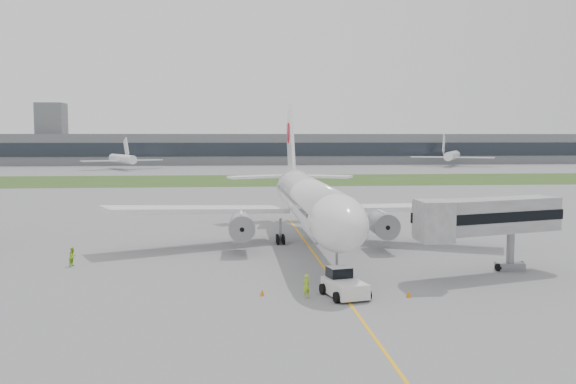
{
  "coord_description": "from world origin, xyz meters",
  "views": [
    {
      "loc": [
        -9.26,
        -69.73,
        13.04
      ],
      "look_at": [
        -2.73,
        2.0,
        6.74
      ],
      "focal_mm": 40.0,
      "sensor_mm": 36.0,
      "label": 1
    }
  ],
  "objects": [
    {
      "name": "distant_aircraft_right",
      "position": [
        86.43,
        199.35,
        0.0
      ],
      "size": [
        45.03,
        43.09,
        13.42
      ],
      "primitive_type": null,
      "rotation": [
        0.0,
        0.0,
        -0.45
      ],
      "color": "white",
      "rests_on": "ground"
    },
    {
      "name": "safety_cone_right",
      "position": [
        5.12,
        -19.79,
        0.29
      ],
      "size": [
        0.43,
        0.43,
        0.58
      ],
      "primitive_type": "cone",
      "color": "orange",
      "rests_on": "ground"
    },
    {
      "name": "ground_crew_far",
      "position": [
        -25.03,
        -4.53,
        0.95
      ],
      "size": [
        1.0,
        1.12,
        1.91
      ],
      "primitive_type": "imported",
      "rotation": [
        0.0,
        0.0,
        1.22
      ],
      "color": "#95D323",
      "rests_on": "ground"
    },
    {
      "name": "apron_markings",
      "position": [
        0.0,
        -5.0,
        0.0
      ],
      "size": [
        70.0,
        70.0,
        0.04
      ],
      "primitive_type": null,
      "color": "#FFB116",
      "rests_on": "ground"
    },
    {
      "name": "jet_bridge",
      "position": [
        14.12,
        -12.23,
        5.45
      ],
      "size": [
        15.45,
        8.77,
        7.36
      ],
      "rotation": [
        0.0,
        0.0,
        0.31
      ],
      "color": "#B4B4B7",
      "rests_on": "ground"
    },
    {
      "name": "airliner",
      "position": [
        0.0,
        4.87,
        5.66
      ],
      "size": [
        48.13,
        53.95,
        17.88
      ],
      "color": "white",
      "rests_on": "ground"
    },
    {
      "name": "ground_crew_near",
      "position": [
        -3.19,
        -19.18,
        0.97
      ],
      "size": [
        0.84,
        0.8,
        1.94
      ],
      "primitive_type": "imported",
      "rotation": [
        0.0,
        0.0,
        3.81
      ],
      "color": "#A6DA24",
      "rests_on": "ground"
    },
    {
      "name": "safety_cone_left",
      "position": [
        -6.7,
        -18.25,
        0.28
      ],
      "size": [
        0.4,
        0.4,
        0.56
      ],
      "primitive_type": "cone",
      "color": "orange",
      "rests_on": "ground"
    },
    {
      "name": "distant_aircraft_left",
      "position": [
        -51.06,
        185.47,
        0.0
      ],
      "size": [
        40.41,
        38.62,
        12.08
      ],
      "primitive_type": null,
      "rotation": [
        0.0,
        0.0,
        0.44
      ],
      "color": "white",
      "rests_on": "ground"
    },
    {
      "name": "terminal_building",
      "position": [
        0.0,
        229.87,
        7.0
      ],
      "size": [
        320.0,
        22.3,
        14.0
      ],
      "color": "slate",
      "rests_on": "ground"
    },
    {
      "name": "ground",
      "position": [
        0.0,
        0.0,
        0.0
      ],
      "size": [
        600.0,
        600.0,
        0.0
      ],
      "primitive_type": "plane",
      "color": "gray",
      "rests_on": "ground"
    },
    {
      "name": "grass_strip",
      "position": [
        0.0,
        120.0,
        0.01
      ],
      "size": [
        600.0,
        50.0,
        0.02
      ],
      "primitive_type": "cube",
      "color": "#2A451A",
      "rests_on": "ground"
    },
    {
      "name": "pushback_tug",
      "position": [
        -0.11,
        -18.98,
        1.04
      ],
      "size": [
        3.81,
        4.89,
        2.27
      ],
      "rotation": [
        0.0,
        0.0,
        0.23
      ],
      "color": "silver",
      "rests_on": "ground"
    },
    {
      "name": "control_tower",
      "position": [
        -90.0,
        232.0,
        0.0
      ],
      "size": [
        12.0,
        12.0,
        56.0
      ],
      "primitive_type": null,
      "color": "slate",
      "rests_on": "ground"
    }
  ]
}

